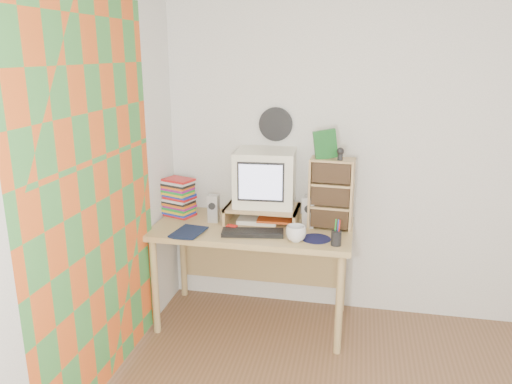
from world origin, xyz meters
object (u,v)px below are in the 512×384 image
at_px(dvd_stack, 179,196).
at_px(diary, 177,229).
at_px(keyboard, 253,233).
at_px(cd_rack, 331,194).
at_px(crt_monitor, 265,178).
at_px(desk, 254,241).
at_px(mug, 296,234).

xyz_separation_m(dvd_stack, diary, (0.11, -0.35, -0.13)).
distance_m(keyboard, cd_rack, 0.61).
bearing_deg(keyboard, diary, 177.64).
relative_size(crt_monitor, keyboard, 1.00).
distance_m(desk, dvd_stack, 0.66).
relative_size(desk, keyboard, 3.36).
relative_size(desk, mug, 10.53).
distance_m(desk, keyboard, 0.28).
height_order(keyboard, mug, mug).
xyz_separation_m(keyboard, cd_rack, (0.50, 0.25, 0.23)).
height_order(crt_monitor, diary, crt_monitor).
height_order(crt_monitor, mug, crt_monitor).
xyz_separation_m(crt_monitor, mug, (0.28, -0.37, -0.27)).
relative_size(crt_monitor, diary, 1.85).
height_order(crt_monitor, cd_rack, crt_monitor).
distance_m(crt_monitor, mug, 0.54).
relative_size(keyboard, diary, 1.84).
xyz_separation_m(desk, cd_rack, (0.54, 0.02, 0.38)).
height_order(crt_monitor, keyboard, crt_monitor).
relative_size(dvd_stack, cd_rack, 0.61).
relative_size(keyboard, mug, 3.13).
bearing_deg(cd_rack, crt_monitor, 175.71).
bearing_deg(desk, cd_rack, 1.82).
height_order(desk, crt_monitor, crt_monitor).
bearing_deg(desk, dvd_stack, 173.89).
height_order(desk, mug, mug).
bearing_deg(desk, diary, -149.35).
bearing_deg(crt_monitor, keyboard, -97.90).
bearing_deg(dvd_stack, mug, -1.10).
bearing_deg(keyboard, crt_monitor, 77.02).
bearing_deg(crt_monitor, dvd_stack, 178.32).
height_order(desk, diary, diary).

